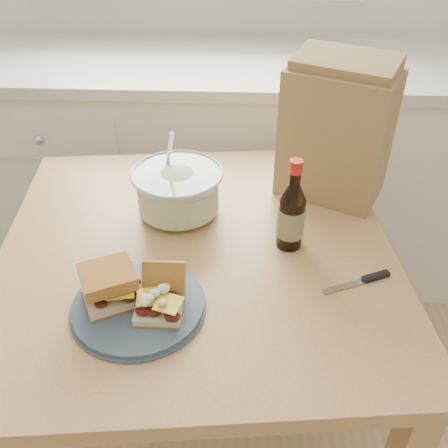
{
  "coord_description": "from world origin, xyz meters",
  "views": [
    {
      "loc": [
        0.23,
        -0.17,
        1.56
      ],
      "look_at": [
        0.18,
        0.76,
        0.87
      ],
      "focal_mm": 40.0,
      "sensor_mm": 36.0,
      "label": 1
    }
  ],
  "objects_px": {
    "plate": "(138,306)",
    "beer_bottle": "(291,215)",
    "paper_bag": "(336,135)",
    "dining_table": "(198,281)",
    "coleslaw_bowl": "(178,192)"
  },
  "relations": [
    {
      "from": "dining_table",
      "to": "beer_bottle",
      "type": "height_order",
      "value": "beer_bottle"
    },
    {
      "from": "beer_bottle",
      "to": "paper_bag",
      "type": "distance_m",
      "value": 0.29
    },
    {
      "from": "dining_table",
      "to": "plate",
      "type": "xyz_separation_m",
      "value": [
        -0.1,
        -0.21,
        0.12
      ]
    },
    {
      "from": "paper_bag",
      "to": "beer_bottle",
      "type": "bearing_deg",
      "value": -91.17
    },
    {
      "from": "paper_bag",
      "to": "dining_table",
      "type": "bearing_deg",
      "value": -116.93
    },
    {
      "from": "coleslaw_bowl",
      "to": "beer_bottle",
      "type": "distance_m",
      "value": 0.31
    },
    {
      "from": "plate",
      "to": "paper_bag",
      "type": "relative_size",
      "value": 0.79
    },
    {
      "from": "dining_table",
      "to": "coleslaw_bowl",
      "type": "distance_m",
      "value": 0.24
    },
    {
      "from": "dining_table",
      "to": "plate",
      "type": "height_order",
      "value": "plate"
    },
    {
      "from": "dining_table",
      "to": "beer_bottle",
      "type": "relative_size",
      "value": 4.46
    },
    {
      "from": "coleslaw_bowl",
      "to": "dining_table",
      "type": "bearing_deg",
      "value": -67.59
    },
    {
      "from": "plate",
      "to": "beer_bottle",
      "type": "bearing_deg",
      "value": 35.37
    },
    {
      "from": "beer_bottle",
      "to": "coleslaw_bowl",
      "type": "bearing_deg",
      "value": 141.82
    },
    {
      "from": "dining_table",
      "to": "plate",
      "type": "relative_size",
      "value": 3.8
    },
    {
      "from": "plate",
      "to": "beer_bottle",
      "type": "relative_size",
      "value": 1.17
    }
  ]
}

